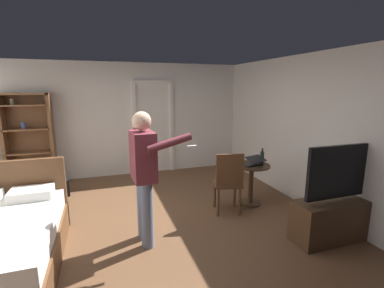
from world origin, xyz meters
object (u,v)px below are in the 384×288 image
object	(u,v)px
bottle_on_table	(262,158)
person_blue_shirt	(144,169)
suitcase_dark	(54,188)
wooden_chair	(228,180)
side_table	(251,178)
laptop	(252,162)
bookshelf	(29,137)
tv_flatscreen	(340,212)

from	to	relation	value
bottle_on_table	person_blue_shirt	distance (m)	2.10
suitcase_dark	wooden_chair	bearing A→B (deg)	-44.75
wooden_chair	suitcase_dark	size ratio (longest dim) A/B	2.06
side_table	suitcase_dark	size ratio (longest dim) A/B	1.46
laptop	person_blue_shirt	xyz separation A→B (m)	(-1.86, -0.58, 0.23)
person_blue_shirt	side_table	bearing A→B (deg)	18.18
wooden_chair	bottle_on_table	bearing A→B (deg)	10.30
side_table	wooden_chair	size ratio (longest dim) A/B	0.71
laptop	suitcase_dark	xyz separation A→B (m)	(-3.23, 1.51, -0.60)
laptop	wooden_chair	distance (m)	0.57
bookshelf	tv_flatscreen	bearing A→B (deg)	-39.80
suitcase_dark	side_table	bearing A→B (deg)	-37.53
wooden_chair	person_blue_shirt	size ratio (longest dim) A/B	0.59
bottle_on_table	wooden_chair	distance (m)	0.73
side_table	laptop	bearing A→B (deg)	-113.10
bookshelf	tv_flatscreen	xyz separation A→B (m)	(4.25, -3.54, -0.64)
bookshelf	wooden_chair	size ratio (longest dim) A/B	1.88
person_blue_shirt	bottle_on_table	bearing A→B (deg)	14.90
bottle_on_table	tv_flatscreen	bearing A→B (deg)	-72.25
tv_flatscreen	wooden_chair	world-z (taller)	tv_flatscreen
bookshelf	laptop	world-z (taller)	bookshelf
laptop	wooden_chair	world-z (taller)	wooden_chair
side_table	bottle_on_table	distance (m)	0.39
wooden_chair	side_table	bearing A→B (deg)	20.90
tv_flatscreen	wooden_chair	bearing A→B (deg)	133.39
bottle_on_table	wooden_chair	bearing A→B (deg)	-169.70
bottle_on_table	bookshelf	bearing A→B (deg)	149.25
suitcase_dark	tv_flatscreen	bearing A→B (deg)	-49.67
laptop	wooden_chair	xyz separation A→B (m)	(-0.51, -0.16, -0.21)
bookshelf	suitcase_dark	size ratio (longest dim) A/B	3.89
bottle_on_table	person_blue_shirt	xyz separation A→B (m)	(-2.02, -0.54, 0.16)
person_blue_shirt	bookshelf	bearing A→B (deg)	122.87
side_table	bottle_on_table	world-z (taller)	bottle_on_table
bottle_on_table	suitcase_dark	xyz separation A→B (m)	(-3.38, 1.55, -0.67)
tv_flatscreen	suitcase_dark	bearing A→B (deg)	143.52
tv_flatscreen	laptop	bearing A→B (deg)	113.41
person_blue_shirt	laptop	bearing A→B (deg)	17.18
side_table	laptop	world-z (taller)	laptop
person_blue_shirt	suitcase_dark	size ratio (longest dim) A/B	3.52
tv_flatscreen	bottle_on_table	world-z (taller)	tv_flatscreen
wooden_chair	suitcase_dark	distance (m)	3.21
person_blue_shirt	wooden_chair	bearing A→B (deg)	17.10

